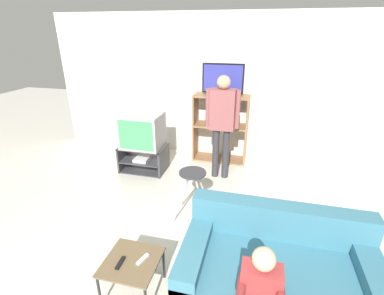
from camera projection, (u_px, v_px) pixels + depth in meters
wall_back at (217, 89)px, 5.10m from camera, size 6.40×0.06×2.60m
tv_stand at (144, 158)px, 4.88m from camera, size 0.78×0.52×0.45m
television_main at (142, 130)px, 4.68m from camera, size 0.67×0.54×0.57m
media_shelf at (220, 128)px, 5.10m from camera, size 0.98×0.39×1.25m
television_flat at (223, 80)px, 4.74m from camera, size 0.71×0.20×0.54m
folding_stool at (193, 181)px, 3.51m from camera, size 0.45×0.38×0.67m
snack_table at (132, 264)px, 2.53m from camera, size 0.49×0.49×0.38m
remote_control_black at (120, 263)px, 2.47m from camera, size 0.04×0.14×0.02m
remote_control_white at (143, 259)px, 2.51m from camera, size 0.08×0.15×0.02m
couch at (277, 271)px, 2.57m from camera, size 1.73×0.99×0.75m
person_standing_adult at (222, 118)px, 4.33m from camera, size 0.53×0.20×1.69m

